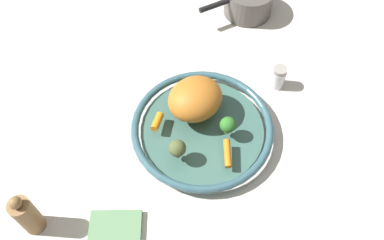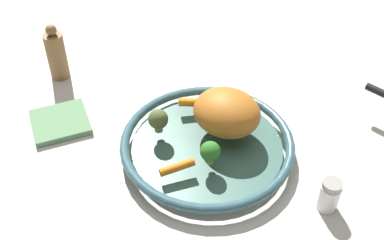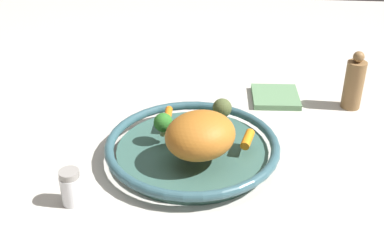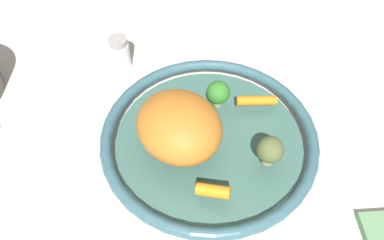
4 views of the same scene
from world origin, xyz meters
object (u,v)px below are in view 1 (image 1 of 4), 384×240
object	(u,v)px
roast_chicken_piece	(195,99)
broccoli_floret_small	(228,125)
pepper_mill	(27,215)
broccoli_floret_edge	(177,149)
dish_towel	(114,237)
baby_carrot_right	(228,153)
saucepan	(248,1)
serving_bowl	(202,129)
baby_carrot_back	(157,121)
salt_shaker	(278,77)

from	to	relation	value
roast_chicken_piece	broccoli_floret_small	distance (m)	0.10
broccoli_floret_small	pepper_mill	world-z (taller)	pepper_mill
roast_chicken_piece	broccoli_floret_edge	bearing A→B (deg)	-105.37
dish_towel	broccoli_floret_small	bearing A→B (deg)	46.65
baby_carrot_right	pepper_mill	xyz separation A→B (m)	(-0.42, -0.17, 0.02)
saucepan	serving_bowl	bearing A→B (deg)	-105.99
broccoli_floret_small	pepper_mill	size ratio (longest dim) A/B	0.34
baby_carrot_right	dish_towel	xyz separation A→B (m)	(-0.24, -0.19, -0.04)
baby_carrot_right	saucepan	distance (m)	0.54
baby_carrot_back	salt_shaker	size ratio (longest dim) A/B	0.71
baby_carrot_right	broccoli_floret_small	bearing A→B (deg)	89.95
salt_shaker	saucepan	distance (m)	0.30
baby_carrot_right	dish_towel	bearing A→B (deg)	-141.67
baby_carrot_back	saucepan	world-z (taller)	saucepan
broccoli_floret_small	salt_shaker	xyz separation A→B (m)	(0.14, 0.18, -0.03)
broccoli_floret_edge	pepper_mill	world-z (taller)	pepper_mill
roast_chicken_piece	baby_carrot_back	xyz separation A→B (m)	(-0.09, -0.05, -0.03)
saucepan	baby_carrot_back	bearing A→B (deg)	-118.02
saucepan	dish_towel	world-z (taller)	saucepan
serving_bowl	baby_carrot_right	distance (m)	0.10
pepper_mill	dish_towel	bearing A→B (deg)	-7.50
roast_chicken_piece	baby_carrot_back	size ratio (longest dim) A/B	2.86
broccoli_floret_edge	saucepan	bearing A→B (deg)	70.96
broccoli_floret_edge	saucepan	distance (m)	0.57
baby_carrot_back	broccoli_floret_small	size ratio (longest dim) A/B	0.99
roast_chicken_piece	broccoli_floret_edge	xyz separation A→B (m)	(-0.04, -0.13, -0.01)
saucepan	baby_carrot_right	bearing A→B (deg)	-97.40
roast_chicken_piece	baby_carrot_back	world-z (taller)	roast_chicken_piece
serving_bowl	salt_shaker	xyz separation A→B (m)	(0.20, 0.16, 0.01)
baby_carrot_back	saucepan	bearing A→B (deg)	61.98
saucepan	dish_towel	distance (m)	0.79
baby_carrot_back	dish_towel	world-z (taller)	baby_carrot_back
broccoli_floret_small	dish_towel	xyz separation A→B (m)	(-0.24, -0.26, -0.06)
serving_bowl	pepper_mill	size ratio (longest dim) A/B	2.46
broccoli_floret_small	roast_chicken_piece	bearing A→B (deg)	141.37
serving_bowl	baby_carrot_back	bearing A→B (deg)	179.20
broccoli_floret_small	dish_towel	size ratio (longest dim) A/B	0.41
serving_bowl	baby_carrot_back	world-z (taller)	baby_carrot_back
pepper_mill	dish_towel	distance (m)	0.19
baby_carrot_back	salt_shaker	world-z (taller)	salt_shaker
baby_carrot_right	saucepan	bearing A→B (deg)	82.60
roast_chicken_piece	salt_shaker	distance (m)	0.25
baby_carrot_right	broccoli_floret_edge	size ratio (longest dim) A/B	1.32
serving_bowl	saucepan	size ratio (longest dim) A/B	1.58
serving_bowl	salt_shaker	world-z (taller)	salt_shaker
serving_bowl	dish_towel	bearing A→B (deg)	-123.77
salt_shaker	dish_towel	bearing A→B (deg)	-131.25
baby_carrot_right	salt_shaker	size ratio (longest dim) A/B	0.99
salt_shaker	pepper_mill	xyz separation A→B (m)	(-0.56, -0.41, 0.03)
broccoli_floret_small	salt_shaker	bearing A→B (deg)	52.04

